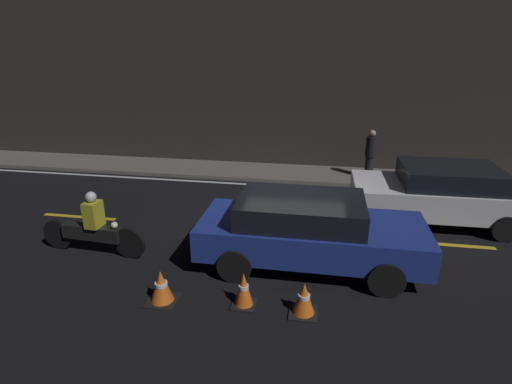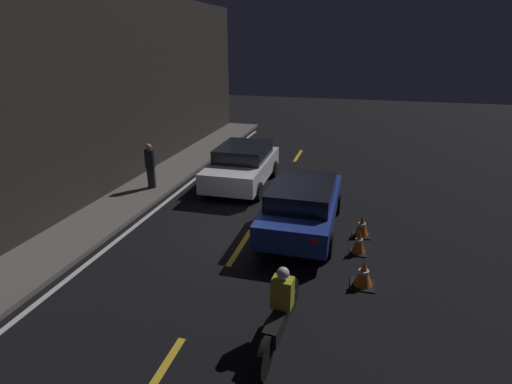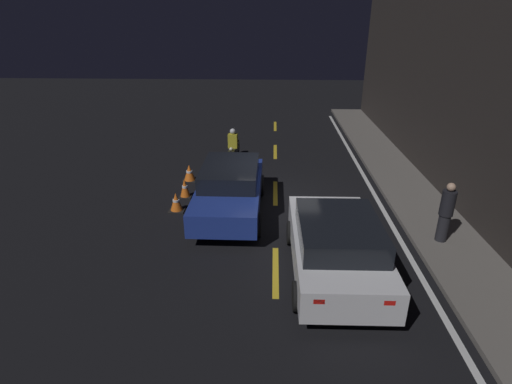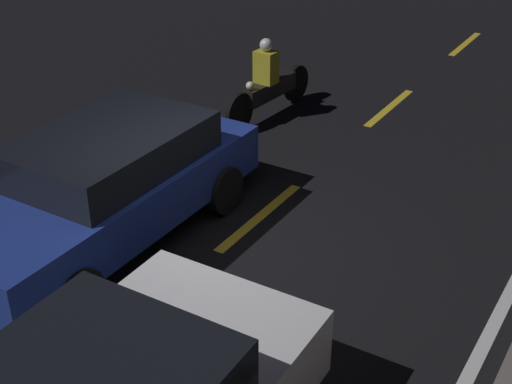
# 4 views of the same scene
# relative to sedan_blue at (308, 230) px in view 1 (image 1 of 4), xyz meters

# --- Properties ---
(ground_plane) EXTENTS (56.00, 56.00, 0.00)m
(ground_plane) POSITION_rel_sedan_blue_xyz_m (-0.44, 1.35, -0.77)
(ground_plane) COLOR black
(raised_curb) EXTENTS (28.00, 1.83, 0.12)m
(raised_curb) POSITION_rel_sedan_blue_xyz_m (-0.44, 5.79, -0.70)
(raised_curb) COLOR #605B56
(raised_curb) RESTS_ON ground
(building_front) EXTENTS (28.00, 0.30, 6.71)m
(building_front) POSITION_rel_sedan_blue_xyz_m (-0.44, 6.85, 2.59)
(building_front) COLOR #2D2826
(building_front) RESTS_ON ground
(lane_dash_b) EXTENTS (2.00, 0.14, 0.01)m
(lane_dash_b) POSITION_rel_sedan_blue_xyz_m (-5.94, 1.35, -0.76)
(lane_dash_b) COLOR gold
(lane_dash_b) RESTS_ON ground
(lane_dash_c) EXTENTS (2.00, 0.14, 0.01)m
(lane_dash_c) POSITION_rel_sedan_blue_xyz_m (-1.44, 1.35, -0.76)
(lane_dash_c) COLOR gold
(lane_dash_c) RESTS_ON ground
(lane_dash_d) EXTENTS (2.00, 0.14, 0.01)m
(lane_dash_d) POSITION_rel_sedan_blue_xyz_m (3.06, 1.35, -0.76)
(lane_dash_d) COLOR gold
(lane_dash_d) RESTS_ON ground
(lane_solid_kerb) EXTENTS (25.20, 0.14, 0.01)m
(lane_solid_kerb) POSITION_rel_sedan_blue_xyz_m (-0.44, 4.62, -0.76)
(lane_solid_kerb) COLOR silver
(lane_solid_kerb) RESTS_ON ground
(sedan_blue) EXTENTS (4.40, 1.93, 1.42)m
(sedan_blue) POSITION_rel_sedan_blue_xyz_m (0.00, 0.00, 0.00)
(sedan_blue) COLOR navy
(sedan_blue) RESTS_ON ground
(sedan_white) EXTENTS (4.14, 2.06, 1.45)m
(sedan_white) POSITION_rel_sedan_blue_xyz_m (3.11, 2.67, 0.00)
(sedan_white) COLOR silver
(sedan_white) RESTS_ON ground
(motorcycle) EXTENTS (2.39, 0.38, 1.41)m
(motorcycle) POSITION_rel_sedan_blue_xyz_m (-4.50, -0.33, -0.20)
(motorcycle) COLOR black
(motorcycle) RESTS_ON ground
(traffic_cone_near) EXTENTS (0.52, 0.52, 0.60)m
(traffic_cone_near) POSITION_rel_sedan_blue_xyz_m (-2.41, -1.71, -0.47)
(traffic_cone_near) COLOR black
(traffic_cone_near) RESTS_ON ground
(traffic_cone_mid) EXTENTS (0.41, 0.41, 0.63)m
(traffic_cone_mid) POSITION_rel_sedan_blue_xyz_m (-0.99, -1.58, -0.46)
(traffic_cone_mid) COLOR black
(traffic_cone_mid) RESTS_ON ground
(traffic_cone_far) EXTENTS (0.47, 0.47, 0.58)m
(traffic_cone_far) POSITION_rel_sedan_blue_xyz_m (0.03, -1.63, -0.48)
(traffic_cone_far) COLOR black
(traffic_cone_far) RESTS_ON ground
(pedestrian) EXTENTS (0.34, 0.34, 1.57)m
(pedestrian) POSITION_rel_sedan_blue_xyz_m (1.68, 5.56, 0.15)
(pedestrian) COLOR black
(pedestrian) RESTS_ON raised_curb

